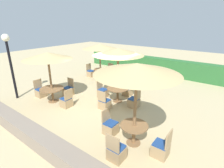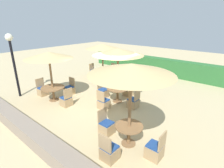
# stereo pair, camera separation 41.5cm
# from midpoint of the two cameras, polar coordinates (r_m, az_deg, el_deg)

# --- Properties ---
(ground_plane) EXTENTS (40.00, 40.00, 0.00)m
(ground_plane) POSITION_cam_midpoint_polar(r_m,az_deg,el_deg) (8.71, -1.17, -6.63)
(ground_plane) COLOR #C6B284
(hedge_row) EXTENTS (13.00, 0.70, 1.23)m
(hedge_row) POSITION_cam_midpoint_polar(r_m,az_deg,el_deg) (13.96, 17.21, 5.43)
(hedge_row) COLOR #2D6B33
(hedge_row) RESTS_ON ground_plane
(stone_border) EXTENTS (10.00, 0.56, 0.50)m
(stone_border) POSITION_cam_midpoint_polar(r_m,az_deg,el_deg) (6.67, -22.87, -14.93)
(stone_border) COLOR gray
(stone_border) RESTS_ON ground_plane
(lamp_post) EXTENTS (0.36, 0.36, 3.32)m
(lamp_post) POSITION_cam_midpoint_polar(r_m,az_deg,el_deg) (10.17, -28.85, 8.78)
(lamp_post) COLOR black
(lamp_post) RESTS_ON ground_plane
(parasol_back_left) EXTENTS (2.33, 2.33, 2.45)m
(parasol_back_left) POSITION_cam_midpoint_polar(r_m,az_deg,el_deg) (11.98, -2.10, 12.14)
(parasol_back_left) COLOR olive
(parasol_back_left) RESTS_ON ground_plane
(round_table_back_left) EXTENTS (0.93, 0.93, 0.71)m
(round_table_back_left) POSITION_cam_midpoint_polar(r_m,az_deg,el_deg) (12.34, -2.00, 4.10)
(round_table_back_left) COLOR olive
(round_table_back_left) RESTS_ON ground_plane
(patio_chair_back_left_north) EXTENTS (0.46, 0.46, 0.93)m
(patio_chair_back_left_north) POSITION_cam_midpoint_polar(r_m,az_deg,el_deg) (13.05, 0.90, 3.76)
(patio_chair_back_left_north) COLOR tan
(patio_chair_back_left_north) RESTS_ON ground_plane
(patio_chair_back_left_west) EXTENTS (0.46, 0.46, 0.93)m
(patio_chair_back_left_west) POSITION_cam_midpoint_polar(r_m,az_deg,el_deg) (13.08, -5.15, 3.72)
(patio_chair_back_left_west) COLOR tan
(patio_chair_back_left_west) RESTS_ON ground_plane
(patio_chair_back_left_east) EXTENTS (0.46, 0.46, 0.93)m
(patio_chair_back_left_east) POSITION_cam_midpoint_polar(r_m,az_deg,el_deg) (11.82, 1.28, 2.03)
(patio_chair_back_left_east) COLOR tan
(patio_chair_back_left_east) RESTS_ON ground_plane
(parasol_front_left) EXTENTS (2.30, 2.30, 2.52)m
(parasol_front_left) POSITION_cam_midpoint_polar(r_m,az_deg,el_deg) (8.87, -18.73, 8.82)
(parasol_front_left) COLOR olive
(parasol_front_left) RESTS_ON ground_plane
(round_table_front_left) EXTENTS (1.17, 1.17, 0.72)m
(round_table_front_left) POSITION_cam_midpoint_polar(r_m,az_deg,el_deg) (9.34, -17.55, -1.79)
(round_table_front_left) COLOR olive
(round_table_front_left) RESTS_ON ground_plane
(patio_chair_front_left_north) EXTENTS (0.46, 0.46, 0.93)m
(patio_chair_front_left_north) POSITION_cam_midpoint_polar(r_m,az_deg,el_deg) (10.02, -12.49, -1.81)
(patio_chair_front_left_north) COLOR tan
(patio_chair_front_left_north) RESTS_ON ground_plane
(patio_chair_front_left_west) EXTENTS (0.46, 0.46, 0.93)m
(patio_chair_front_left_west) POSITION_cam_midpoint_polar(r_m,az_deg,el_deg) (10.31, -20.66, -2.04)
(patio_chair_front_left_west) COLOR tan
(patio_chair_front_left_west) RESTS_ON ground_plane
(patio_chair_front_left_east) EXTENTS (0.46, 0.46, 0.93)m
(patio_chair_front_left_east) POSITION_cam_midpoint_polar(r_m,az_deg,el_deg) (8.70, -13.39, -5.32)
(patio_chair_front_left_east) COLOR tan
(patio_chair_front_left_east) RESTS_ON ground_plane
(parasol_center) EXTENTS (2.44, 2.44, 2.70)m
(parasol_center) POSITION_cam_midpoint_polar(r_m,az_deg,el_deg) (8.26, 3.42, 10.38)
(parasol_center) COLOR olive
(parasol_center) RESTS_ON ground_plane
(round_table_center) EXTENTS (1.07, 1.07, 0.73)m
(round_table_center) POSITION_cam_midpoint_polar(r_m,az_deg,el_deg) (8.79, 3.16, -2.28)
(round_table_center) COLOR olive
(round_table_center) RESTS_ON ground_plane
(patio_chair_center_west) EXTENTS (0.46, 0.46, 0.93)m
(patio_chair_center_west) POSITION_cam_midpoint_polar(r_m,az_deg,el_deg) (9.44, -1.71, -2.71)
(patio_chair_center_west) COLOR tan
(patio_chair_center_west) RESTS_ON ground_plane
(patio_chair_center_east) EXTENTS (0.46, 0.46, 0.93)m
(patio_chair_center_east) POSITION_cam_midpoint_polar(r_m,az_deg,el_deg) (8.37, 8.41, -6.00)
(patio_chair_center_east) COLOR tan
(patio_chair_center_east) RESTS_ON ground_plane
(patio_chair_center_south) EXTENTS (0.46, 0.46, 0.93)m
(patio_chair_center_south) POSITION_cam_midpoint_polar(r_m,az_deg,el_deg) (8.21, -1.34, -6.32)
(patio_chair_center_south) COLOR tan
(patio_chair_center_south) RESTS_ON ground_plane
(patio_chair_center_north) EXTENTS (0.46, 0.46, 0.93)m
(patio_chair_center_north) POSITION_cam_midpoint_polar(r_m,az_deg,el_deg) (9.67, 6.63, -2.26)
(patio_chair_center_north) COLOR tan
(patio_chair_center_north) RESTS_ON ground_plane
(parasol_front_right) EXTENTS (2.57, 2.57, 2.75)m
(parasol_front_right) POSITION_cam_midpoint_polar(r_m,az_deg,el_deg) (5.07, 8.65, 4.72)
(parasol_front_right) COLOR olive
(parasol_front_right) RESTS_ON ground_plane
(round_table_front_right) EXTENTS (0.92, 0.92, 0.70)m
(round_table_front_right) POSITION_cam_midpoint_polar(r_m,az_deg,el_deg) (5.94, 7.60, -14.78)
(round_table_front_right) COLOR olive
(round_table_front_right) RESTS_ON ground_plane
(patio_chair_front_right_east) EXTENTS (0.46, 0.46, 0.93)m
(patio_chair_front_right_east) POSITION_cam_midpoint_polar(r_m,az_deg,el_deg) (5.75, 15.98, -20.09)
(patio_chair_front_right_east) COLOR tan
(patio_chair_front_right_east) RESTS_ON ground_plane
(patio_chair_front_right_west) EXTENTS (0.46, 0.46, 0.93)m
(patio_chair_front_right_west) POSITION_cam_midpoint_polar(r_m,az_deg,el_deg) (6.53, -0.00, -13.79)
(patio_chair_front_right_west) COLOR tan
(patio_chair_front_right_west) RESTS_ON ground_plane
(patio_chair_front_right_south) EXTENTS (0.46, 0.46, 0.93)m
(patio_chair_front_right_south) POSITION_cam_midpoint_polar(r_m,az_deg,el_deg) (5.50, 1.42, -21.31)
(patio_chair_front_right_south) COLOR tan
(patio_chair_front_right_south) RESTS_ON ground_plane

